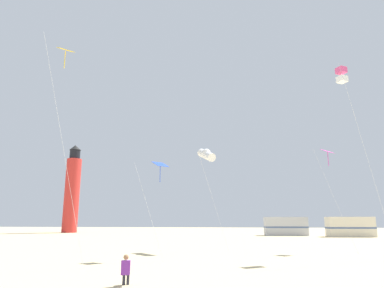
{
  "coord_description": "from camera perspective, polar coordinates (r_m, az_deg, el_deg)",
  "views": [
    {
      "loc": [
        2.22,
        -5.77,
        2.49
      ],
      "look_at": [
        0.54,
        9.17,
        5.81
      ],
      "focal_mm": 31.88,
      "sensor_mm": 36.0,
      "label": 1
    }
  ],
  "objects": [
    {
      "name": "kite_diamond_gold",
      "position": [
        22.26,
        -20.43,
        13.23
      ],
      "size": [
        2.73,
        2.73,
        12.68
      ],
      "color": "silver",
      "rests_on": "ground"
    },
    {
      "name": "kite_box_rainbow",
      "position": [
        27.7,
        23.76,
        10.47
      ],
      "size": [
        2.78,
        2.4,
        13.39
      ],
      "color": "silver",
      "rests_on": "ground"
    },
    {
      "name": "kite_diamond_blue",
      "position": [
        22.83,
        -5.42,
        -3.89
      ],
      "size": [
        2.25,
        2.19,
        6.28
      ],
      "color": "silver",
      "rests_on": "ground"
    },
    {
      "name": "kite_flyer_standing",
      "position": [
        14.15,
        -11.02,
        -19.85
      ],
      "size": [
        0.41,
        0.55,
        1.16
      ],
      "rotation": [
        0.0,
        0.0,
        3.36
      ],
      "color": "#722D99",
      "rests_on": "ground"
    },
    {
      "name": "rv_van_silver",
      "position": [
        56.34,
        15.39,
        -13.13
      ],
      "size": [
        6.59,
        2.81,
        2.8
      ],
      "rotation": [
        0.0,
        0.0,
        0.07
      ],
      "color": "#B7BABF",
      "rests_on": "ground"
    },
    {
      "name": "lighthouse_distant",
      "position": [
        70.08,
        -19.41,
        -7.37
      ],
      "size": [
        2.8,
        2.8,
        16.8
      ],
      "color": "red",
      "rests_on": "ground"
    },
    {
      "name": "kite_diamond_magenta",
      "position": [
        30.0,
        21.79,
        -1.69
      ],
      "size": [
        2.57,
        2.03,
        8.14
      ],
      "color": "silver",
      "rests_on": "ground"
    },
    {
      "name": "rv_van_cream",
      "position": [
        55.28,
        24.92,
        -12.46
      ],
      "size": [
        6.54,
        2.64,
        2.8
      ],
      "rotation": [
        0.0,
        0.0,
        0.05
      ],
      "color": "beige",
      "rests_on": "ground"
    },
    {
      "name": "kite_tube_white",
      "position": [
        28.75,
        2.41,
        -1.77
      ],
      "size": [
        2.63,
        3.01,
        8.51
      ],
      "color": "silver",
      "rests_on": "ground"
    }
  ]
}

